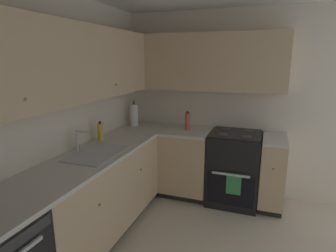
# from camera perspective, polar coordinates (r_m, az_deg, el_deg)

# --- Properties ---
(wall_back) EXTENTS (3.94, 0.05, 2.42)m
(wall_back) POSITION_cam_1_polar(r_m,az_deg,el_deg) (2.64, -26.20, -0.78)
(wall_back) COLOR beige
(wall_back) RESTS_ON ground_plane
(wall_right) EXTENTS (0.05, 3.26, 2.42)m
(wall_right) POSITION_cam_1_polar(r_m,az_deg,el_deg) (3.77, 15.40, 4.07)
(wall_right) COLOR beige
(wall_right) RESTS_ON ground_plane
(lower_cabinets_back) EXTENTS (1.83, 0.62, 0.86)m
(lower_cabinets_back) POSITION_cam_1_polar(r_m,az_deg,el_deg) (3.00, -14.44, -13.91)
(lower_cabinets_back) COLOR tan
(lower_cabinets_back) RESTS_ON ground_plane
(countertop_back) EXTENTS (3.03, 0.60, 0.03)m
(countertop_back) POSITION_cam_1_polar(r_m,az_deg,el_deg) (2.82, -14.95, -5.89)
(countertop_back) COLOR beige
(countertop_back) RESTS_ON lower_cabinets_back
(lower_cabinets_right) EXTENTS (0.62, 1.52, 0.86)m
(lower_cabinets_right) POSITION_cam_1_polar(r_m,az_deg,el_deg) (3.71, 8.90, -8.17)
(lower_cabinets_right) COLOR tan
(lower_cabinets_right) RESTS_ON ground_plane
(countertop_right) EXTENTS (0.60, 1.52, 0.03)m
(countertop_right) POSITION_cam_1_polar(r_m,az_deg,el_deg) (3.57, 9.15, -1.53)
(countertop_right) COLOR beige
(countertop_right) RESTS_ON lower_cabinets_right
(oven_range) EXTENTS (0.68, 0.62, 1.05)m
(oven_range) POSITION_cam_1_polar(r_m,az_deg,el_deg) (3.68, 13.39, -8.21)
(oven_range) COLOR black
(oven_range) RESTS_ON ground_plane
(upper_cabinets_back) EXTENTS (2.71, 0.34, 0.70)m
(upper_cabinets_back) POSITION_cam_1_polar(r_m,az_deg,el_deg) (2.63, -20.72, 11.87)
(upper_cabinets_back) COLOR tan
(upper_cabinets_right) EXTENTS (0.32, 2.07, 0.70)m
(upper_cabinets_right) POSITION_cam_1_polar(r_m,az_deg,el_deg) (3.63, 6.85, 12.86)
(upper_cabinets_right) COLOR tan
(sink) EXTENTS (0.62, 0.40, 0.10)m
(sink) POSITION_cam_1_polar(r_m,az_deg,el_deg) (2.83, -14.26, -6.31)
(sink) COLOR #B7B7BC
(sink) RESTS_ON countertop_back
(faucet) EXTENTS (0.07, 0.16, 0.22)m
(faucet) POSITION_cam_1_polar(r_m,az_deg,el_deg) (2.90, -17.83, -2.53)
(faucet) COLOR silver
(faucet) RESTS_ON countertop_back
(soap_bottle) EXTENTS (0.06, 0.06, 0.23)m
(soap_bottle) POSITION_cam_1_polar(r_m,az_deg,el_deg) (3.21, -13.70, -1.25)
(soap_bottle) COLOR gold
(soap_bottle) RESTS_ON countertop_back
(paper_towel_roll) EXTENTS (0.11, 0.11, 0.36)m
(paper_towel_roll) POSITION_cam_1_polar(r_m,az_deg,el_deg) (3.87, -6.96, 2.26)
(paper_towel_roll) COLOR white
(paper_towel_roll) RESTS_ON countertop_back
(oil_bottle) EXTENTS (0.06, 0.06, 0.25)m
(oil_bottle) POSITION_cam_1_polar(r_m,az_deg,el_deg) (3.61, 3.99, 0.96)
(oil_bottle) COLOR #BF4C3F
(oil_bottle) RESTS_ON countertop_right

